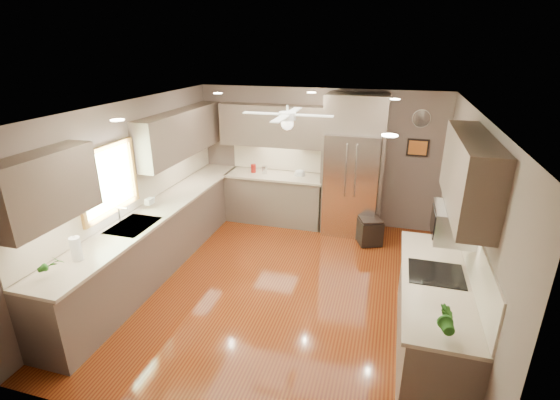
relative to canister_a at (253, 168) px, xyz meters
The scene contains 26 objects.
floor 2.70m from the canister_a, 62.22° to the right, with size 5.00×5.00×0.00m, color #50190A.
ceiling 2.90m from the canister_a, 62.22° to the right, with size 5.00×5.00×0.00m, color white.
wall_back 1.22m from the canister_a, 14.06° to the left, with size 4.50×4.50×0.00m, color #67574F.
wall_front 4.86m from the canister_a, 76.12° to the right, with size 4.50×4.50×0.00m, color #67574F.
wall_left 2.47m from the canister_a, 116.19° to the right, with size 5.00×5.00×0.00m, color #67574F.
wall_right 4.07m from the canister_a, 32.90° to the right, with size 5.00×5.00×0.00m, color #67574F.
canister_a is the anchor object (origin of this frame).
canister_b 0.23m from the canister_a, ahead, with size 0.10×0.10×0.15m, color silver.
soap_bottle 2.25m from the canister_a, 113.58° to the right, with size 0.09×0.09×0.20m, color white.
potted_plant_left 4.13m from the canister_a, 101.15° to the right, with size 0.15×0.10×0.28m, color #225819.
potted_plant_right 4.96m from the canister_a, 51.97° to the right, with size 0.17×0.13×0.30m, color #225819.
bowl 0.90m from the canister_a, ahead, with size 0.20×0.20×0.05m, color beige.
left_run 2.27m from the canister_a, 111.01° to the right, with size 0.65×4.70×1.45m.
back_run 0.69m from the canister_a, ahead, with size 1.85×0.65×1.45m.
uppers 1.78m from the canister_a, 74.25° to the right, with size 4.50×4.70×0.95m.
window 2.96m from the canister_a, 111.31° to the right, with size 0.05×1.12×0.92m.
sink 2.82m from the canister_a, 105.83° to the right, with size 0.50×0.70×0.32m.
refrigerator 1.87m from the canister_a, ahead, with size 1.06×0.75×2.45m.
right_run 4.35m from the canister_a, 44.20° to the right, with size 0.70×2.20×1.45m.
microwave 4.24m from the canister_a, 40.86° to the right, with size 0.43×0.55×0.34m.
ceiling_fan 2.59m from the canister_a, 58.63° to the right, with size 1.18×1.18×0.32m.
recessed_lights 2.59m from the canister_a, 58.15° to the right, with size 2.84×3.14×0.01m.
wall_clock 3.10m from the canister_a, ahead, with size 0.30×0.03×0.30m.
framed_print 2.97m from the canister_a, ahead, with size 0.36×0.03×0.30m.
stool 2.45m from the canister_a, 12.96° to the right, with size 0.48×0.48×0.46m.
paper_towel 3.78m from the canister_a, 102.22° to the right, with size 0.12×0.12×0.30m.
Camera 1 is at (1.33, -4.74, 3.22)m, focal length 26.00 mm.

